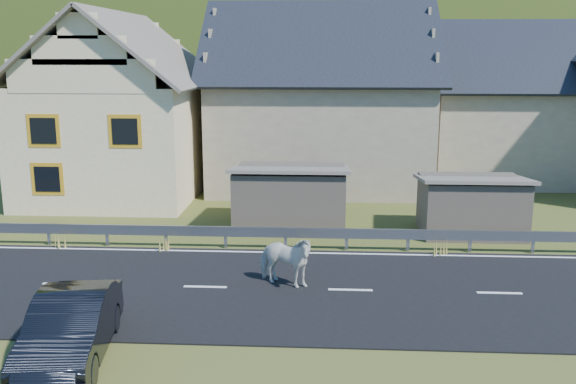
{
  "coord_description": "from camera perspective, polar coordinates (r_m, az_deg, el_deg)",
  "views": [
    {
      "loc": [
        -0.75,
        -16.56,
        6.42
      ],
      "look_at": [
        -1.84,
        2.26,
        2.26
      ],
      "focal_mm": 40.0,
      "sensor_mm": 36.0,
      "label": 1
    }
  ],
  "objects": [
    {
      "name": "house_stone_b",
      "position": [
        35.01,
        19.68,
        8.16
      ],
      "size": [
        9.8,
        8.8,
        8.1
      ],
      "color": "tan",
      "rests_on": "ground"
    },
    {
      "name": "road",
      "position": [
        17.77,
        5.57,
        -8.72
      ],
      "size": [
        60.0,
        7.0,
        0.04
      ],
      "primitive_type": "cube",
      "color": "black",
      "rests_on": "ground"
    },
    {
      "name": "house_cream",
      "position": [
        30.09,
        -14.76,
        8.11
      ],
      "size": [
        7.8,
        9.8,
        8.3
      ],
      "color": "beige",
      "rests_on": "ground"
    },
    {
      "name": "shed_left",
      "position": [
        23.7,
        0.21,
        -0.52
      ],
      "size": [
        4.3,
        3.3,
        2.4
      ],
      "primitive_type": "cube",
      "color": "brown",
      "rests_on": "ground"
    },
    {
      "name": "horse",
      "position": [
        17.74,
        -0.3,
        -6.07
      ],
      "size": [
        1.47,
        1.94,
        1.49
      ],
      "primitive_type": "imported",
      "rotation": [
        0.0,
        0.0,
        1.14
      ],
      "color": "silver",
      "rests_on": "road"
    },
    {
      "name": "guardrail",
      "position": [
        21.08,
        5.23,
        -3.73
      ],
      "size": [
        28.1,
        0.09,
        0.75
      ],
      "color": "#93969B",
      "rests_on": "ground"
    },
    {
      "name": "mountain",
      "position": [
        198.41,
        4.96,
        4.75
      ],
      "size": [
        440.0,
        280.0,
        260.0
      ],
      "primitive_type": "ellipsoid",
      "color": "#283A14",
      "rests_on": "ground"
    },
    {
      "name": "house_stone_a",
      "position": [
        31.61,
        2.89,
        9.2
      ],
      "size": [
        10.8,
        9.8,
        8.9
      ],
      "color": "tan",
      "rests_on": "ground"
    },
    {
      "name": "lane_markings",
      "position": [
        17.76,
        5.58,
        -8.65
      ],
      "size": [
        60.0,
        6.6,
        0.01
      ],
      "primitive_type": "cube",
      "color": "silver",
      "rests_on": "road"
    },
    {
      "name": "car",
      "position": [
        14.55,
        -18.77,
        -11.38
      ],
      "size": [
        2.09,
        4.44,
        1.41
      ],
      "primitive_type": "imported",
      "rotation": [
        0.0,
        0.0,
        0.15
      ],
      "color": "black",
      "rests_on": "ground"
    },
    {
      "name": "conifer_patch",
      "position": [
        137.69,
        -20.31,
        11.52
      ],
      "size": [
        76.0,
        50.0,
        28.0
      ],
      "primitive_type": "ellipsoid",
      "color": "black",
      "rests_on": "ground"
    },
    {
      "name": "shed_right",
      "position": [
        23.78,
        15.98,
        -1.21
      ],
      "size": [
        3.8,
        2.9,
        2.2
      ],
      "primitive_type": "cube",
      "color": "brown",
      "rests_on": "ground"
    },
    {
      "name": "ground",
      "position": [
        17.77,
        5.57,
        -8.78
      ],
      "size": [
        160.0,
        160.0,
        0.0
      ],
      "primitive_type": "plane",
      "color": "#354619",
      "rests_on": "ground"
    }
  ]
}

